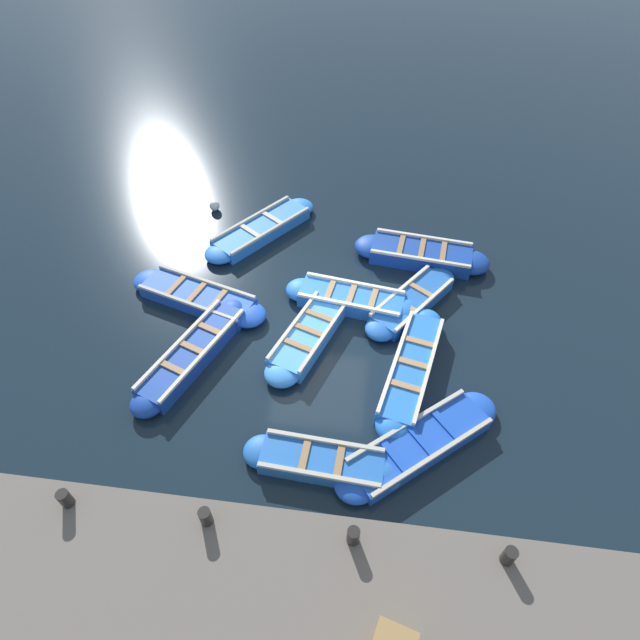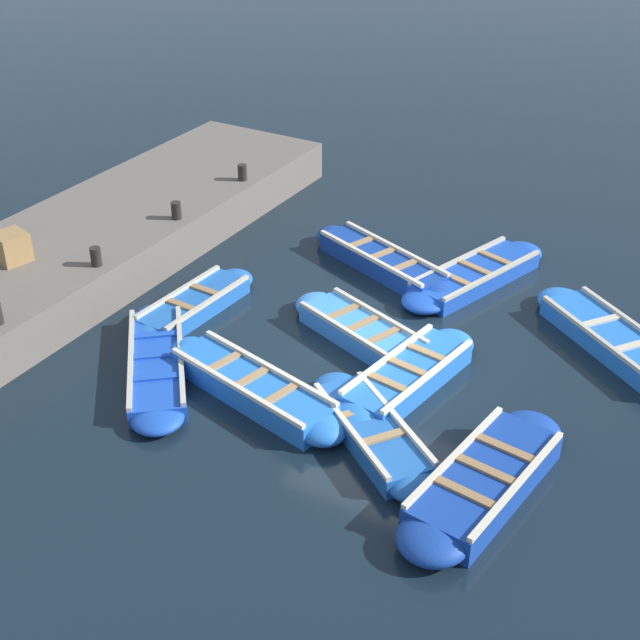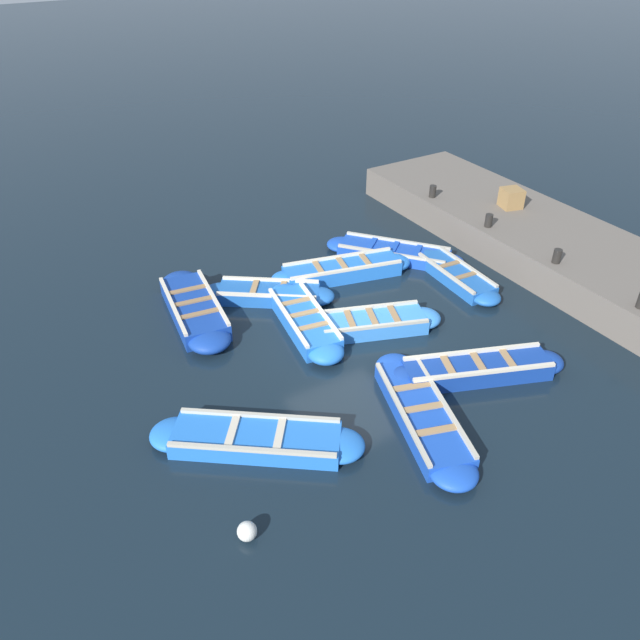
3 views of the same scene
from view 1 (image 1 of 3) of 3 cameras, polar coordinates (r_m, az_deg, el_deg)
The scene contains 17 objects.
ground_plane at distance 11.93m, azimuth -0.01°, elevation -0.96°, with size 120.00×120.00×0.00m, color black.
boat_broadside at distance 9.78m, azimuth 0.22°, elevation -15.90°, with size 0.93×3.11×0.37m.
boat_mid_row at distance 12.37m, azimuth 3.58°, elevation 2.35°, with size 1.30×3.46×0.44m.
boat_end_of_row at distance 12.82m, azimuth -13.80°, elevation 2.56°, with size 1.94×3.86×0.38m.
boat_inner_gap at distance 13.90m, azimuth 11.46°, elevation 7.39°, with size 1.41×3.73×0.47m.
boat_alongside at distance 11.55m, azimuth -14.28°, elevation -3.67°, with size 3.75×2.01×0.43m.
boat_outer_left at distance 14.69m, azimuth -6.68°, elevation 10.29°, with size 3.65×3.01×0.38m.
boat_centre at distance 12.54m, azimuth 10.44°, elevation 2.06°, with size 3.06×2.50×0.38m.
boat_drifting at distance 11.09m, azimuth 10.39°, elevation -5.50°, with size 3.85×1.58×0.45m.
boat_near_quay at distance 11.57m, azimuth -1.28°, elevation -1.73°, with size 3.33×1.87×0.40m.
boat_far_corner at distance 10.15m, azimuth 11.28°, elevation -13.72°, with size 3.06×3.47×0.35m.
quay_wall at distance 8.62m, azimuth -6.34°, elevation -31.89°, with size 3.31×12.72×0.86m.
bollard_north at distance 9.45m, azimuth -27.11°, elevation -17.71°, with size 0.20×0.20×0.35m, color black.
bollard_mid_north at distance 8.59m, azimuth -12.95°, elevation -21.06°, with size 0.20×0.20×0.35m, color black.
bollard_mid_south at distance 8.32m, azimuth 3.82°, elevation -23.39°, with size 0.20×0.20×0.35m, color black.
bollard_south at distance 8.68m, azimuth 20.78°, elevation -23.90°, with size 0.20×0.20×0.35m, color black.
buoy_orange_near at distance 15.89m, azimuth -11.98°, elevation 12.67°, with size 0.31×0.31×0.31m, color silver.
Camera 1 is at (7.94, 1.01, 8.85)m, focal length 28.00 mm.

